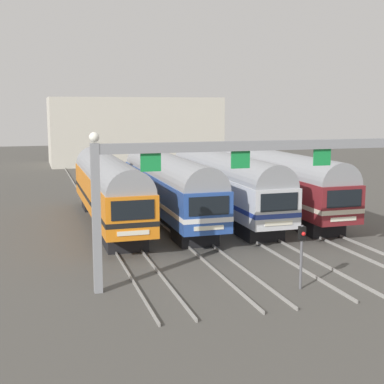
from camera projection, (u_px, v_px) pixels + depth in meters
ground_plane at (197, 220)px, 39.00m from camera, size 160.00×160.00×0.00m
track_bed at (147, 186)px, 55.08m from camera, size 14.02×70.00×0.15m
commuter_train_orange at (108, 186)px, 36.81m from camera, size 2.88×18.06×5.05m
commuter_train_blue at (168, 184)px, 37.99m from camera, size 2.88×18.06×4.77m
commuter_train_silver at (224, 181)px, 39.17m from camera, size 2.88×18.06×5.05m
commuter_train_maroon at (277, 179)px, 40.35m from camera, size 2.88×18.06×4.77m
catenary_gantry at (282, 169)px, 25.43m from camera, size 17.76×0.44×6.97m
yard_signal_mast at (302, 245)px, 23.88m from camera, size 0.28×0.35×2.89m
maintenance_building at (135, 131)px, 77.67m from camera, size 23.72×10.00×9.27m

